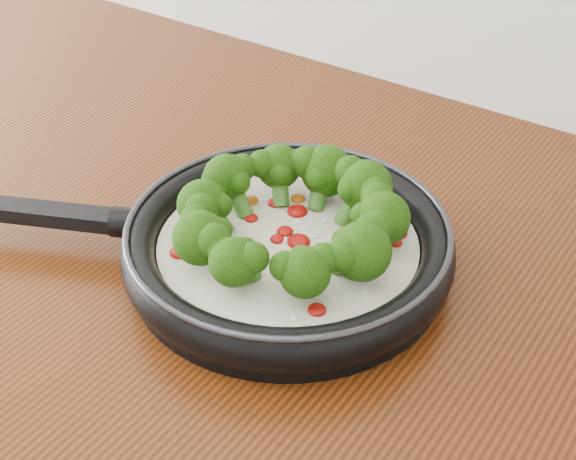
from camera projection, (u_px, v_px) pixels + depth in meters
The scene contains 2 objects.
counter at pixel (239, 446), 1.19m from camera, with size 1.60×0.80×0.90m, color #321305.
skillet at pixel (287, 238), 0.80m from camera, with size 0.56×0.45×0.10m.
Camera 1 is at (0.50, 0.51, 1.42)m, focal length 49.20 mm.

